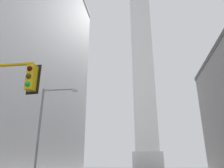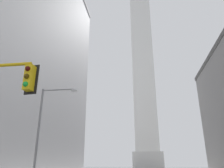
{
  "view_description": "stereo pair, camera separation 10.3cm",
  "coord_description": "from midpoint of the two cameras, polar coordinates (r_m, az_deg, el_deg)",
  "views": [
    {
      "loc": [
        -1.32,
        -1.66,
        1.46
      ],
      "look_at": [
        -7.41,
        43.05,
        18.23
      ],
      "focal_mm": 35.0,
      "sensor_mm": 36.0,
      "label": 1
    },
    {
      "loc": [
        -1.21,
        -1.65,
        1.46
      ],
      "look_at": [
        -7.41,
        43.05,
        18.23
      ],
      "focal_mm": 35.0,
      "sensor_mm": 36.0,
      "label": 2
    }
  ],
  "objects": [
    {
      "name": "obelisk",
      "position": [
        80.24,
        7.92,
        5.7
      ],
      "size": [
        9.1,
        9.1,
        75.55
      ],
      "color": "silver",
      "rests_on": "ground_plane"
    },
    {
      "name": "street_lamp",
      "position": [
        20.92,
        -17.01,
        -9.38
      ],
      "size": [
        3.51,
        0.36,
        8.29
      ],
      "color": "gray",
      "rests_on": "ground_plane"
    }
  ]
}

